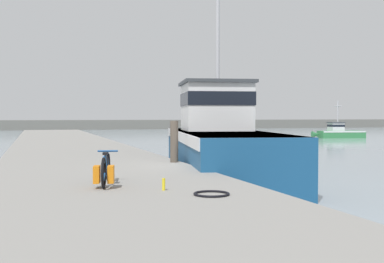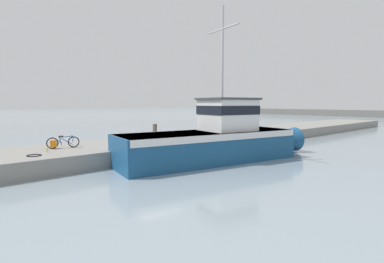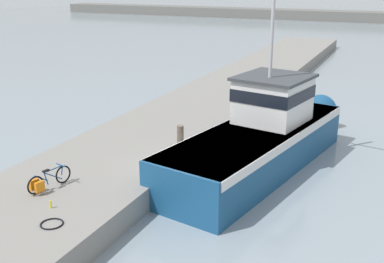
% 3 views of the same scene
% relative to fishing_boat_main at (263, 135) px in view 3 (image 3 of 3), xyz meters
% --- Properties ---
extents(ground_plane, '(320.00, 320.00, 0.00)m').
position_rel_fishing_boat_main_xyz_m(ground_plane, '(-1.63, -3.56, -1.32)').
color(ground_plane, '#84939E').
extents(dock_pier, '(5.55, 80.00, 0.87)m').
position_rel_fishing_boat_main_xyz_m(dock_pier, '(-5.05, -3.56, -0.89)').
color(dock_pier, gray).
rests_on(dock_pier, ground_plane).
extents(fishing_boat_main, '(5.12, 12.86, 8.92)m').
position_rel_fishing_boat_main_xyz_m(fishing_boat_main, '(0.00, 0.00, 0.00)').
color(fishing_boat_main, navy).
rests_on(fishing_boat_main, ground_plane).
extents(bicycle_touring, '(0.67, 1.70, 0.70)m').
position_rel_fishing_boat_main_xyz_m(bicycle_touring, '(-5.30, -7.15, -0.13)').
color(bicycle_touring, black).
rests_on(bicycle_touring, dock_pier).
extents(mooring_post, '(0.25, 0.25, 1.30)m').
position_rel_fishing_boat_main_xyz_m(mooring_post, '(-2.54, -2.65, 0.20)').
color(mooring_post, '#51473D').
rests_on(mooring_post, dock_pier).
extents(hose_coil, '(0.67, 0.67, 0.04)m').
position_rel_fishing_boat_main_xyz_m(hose_coil, '(-3.61, -8.91, -0.43)').
color(hose_coil, black).
rests_on(hose_coil, dock_pier).
extents(water_bottle_on_curb, '(0.06, 0.06, 0.24)m').
position_rel_fishing_boat_main_xyz_m(water_bottle_on_curb, '(-4.30, -8.11, -0.33)').
color(water_bottle_on_curb, yellow).
rests_on(water_bottle_on_curb, dock_pier).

